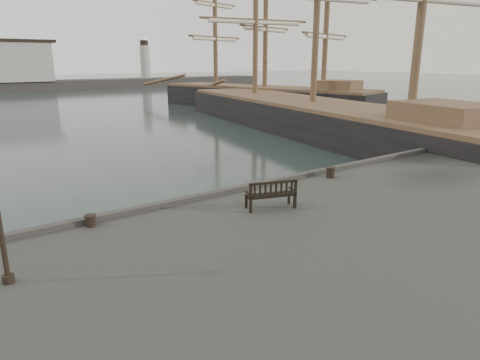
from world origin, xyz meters
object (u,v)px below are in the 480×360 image
at_px(tall_ship_main, 312,123).
at_px(tall_ship_far, 264,102).
at_px(bench, 271,200).
at_px(bollard_left, 90,221).
at_px(bollard_right, 331,172).

height_order(tall_ship_main, tall_ship_far, tall_ship_main).
relative_size(bench, bollard_left, 4.87).
distance_m(bench, bollard_left, 5.77).
relative_size(bench, bollard_right, 3.94).
bearing_deg(tall_ship_main, bollard_right, -122.84).
height_order(bench, bollard_left, bench).
bearing_deg(tall_ship_far, bollard_right, -140.98).
relative_size(bollard_left, tall_ship_main, 0.01).
distance_m(tall_ship_main, tall_ship_far, 19.74).
bearing_deg(tall_ship_main, bench, -127.80).
distance_m(bench, bollard_right, 4.85).
distance_m(bollard_right, tall_ship_far, 41.48).
xyz_separation_m(bench, bollard_right, (4.60, 1.54, -0.08)).
bearing_deg(bollard_left, bench, -19.48).
bearing_deg(bollard_left, bollard_right, -2.18).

